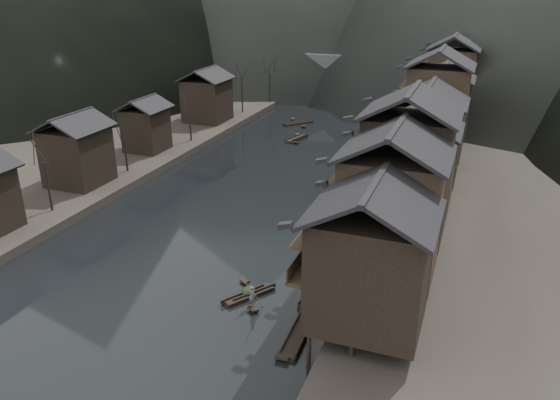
% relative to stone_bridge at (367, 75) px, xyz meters
% --- Properties ---
extents(water, '(300.00, 300.00, 0.00)m').
position_rel_stone_bridge_xyz_m(water, '(0.00, -72.00, -5.11)').
color(water, black).
rests_on(water, ground).
extents(left_bank, '(40.00, 200.00, 1.20)m').
position_rel_stone_bridge_xyz_m(left_bank, '(-35.00, -32.00, -4.51)').
color(left_bank, '#2D2823').
rests_on(left_bank, ground).
extents(stilt_houses, '(9.00, 67.60, 15.95)m').
position_rel_stone_bridge_xyz_m(stilt_houses, '(17.28, -52.22, 3.75)').
color(stilt_houses, black).
rests_on(stilt_houses, ground).
extents(left_houses, '(8.10, 53.20, 8.73)m').
position_rel_stone_bridge_xyz_m(left_houses, '(-20.50, -51.88, 0.55)').
color(left_houses, black).
rests_on(left_houses, left_bank).
extents(bare_trees, '(3.89, 72.33, 7.78)m').
position_rel_stone_bridge_xyz_m(bare_trees, '(-17.00, -46.63, 1.55)').
color(bare_trees, black).
rests_on(bare_trees, left_bank).
extents(moored_sampans, '(3.25, 74.75, 0.47)m').
position_rel_stone_bridge_xyz_m(moored_sampans, '(11.97, -45.20, -4.91)').
color(moored_sampans, black).
rests_on(moored_sampans, water).
extents(midriver_boats, '(6.30, 14.46, 0.45)m').
position_rel_stone_bridge_xyz_m(midriver_boats, '(-5.35, -27.60, -4.91)').
color(midriver_boats, black).
rests_on(midriver_boats, water).
extents(stone_bridge, '(40.00, 6.00, 9.00)m').
position_rel_stone_bridge_xyz_m(stone_bridge, '(0.00, 0.00, 0.00)').
color(stone_bridge, '#4C4C4F').
rests_on(stone_bridge, ground).
extents(hero_sampan, '(3.23, 4.45, 0.43)m').
position_rel_stone_bridge_xyz_m(hero_sampan, '(7.26, -76.28, -4.91)').
color(hero_sampan, black).
rests_on(hero_sampan, water).
extents(cargo_heap, '(1.05, 1.37, 0.63)m').
position_rel_stone_bridge_xyz_m(cargo_heap, '(7.15, -76.10, -4.36)').
color(cargo_heap, black).
rests_on(cargo_heap, hero_sampan).
extents(boatman, '(0.74, 0.61, 1.73)m').
position_rel_stone_bridge_xyz_m(boatman, '(8.16, -77.69, -3.81)').
color(boatman, '#5A5A5D').
rests_on(boatman, hero_sampan).
extents(bamboo_pole, '(1.29, 1.62, 3.34)m').
position_rel_stone_bridge_xyz_m(bamboo_pole, '(8.36, -77.69, -1.28)').
color(bamboo_pole, '#8C7A51').
rests_on(bamboo_pole, boatman).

